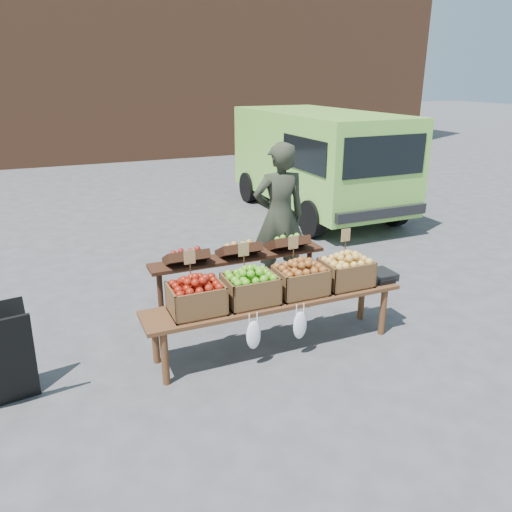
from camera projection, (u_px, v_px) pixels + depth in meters
name	position (u px, v px, depth m)	size (l,w,h in m)	color
ground	(334.00, 360.00, 5.00)	(80.00, 80.00, 0.00)	#4B4B4E
delivery_van	(317.00, 164.00, 9.99)	(2.06, 4.50, 2.02)	#84D44C
vendor	(279.00, 217.00, 6.45)	(0.70, 0.46, 1.92)	#2D3123
back_table	(239.00, 279.00, 5.63)	(2.10, 0.44, 1.04)	black
display_bench	(275.00, 323.00, 5.13)	(2.70, 0.56, 0.57)	#53301A
crate_golden_apples	(196.00, 299.00, 4.68)	(0.50, 0.40, 0.28)	#7B0200
crate_russet_pears	(250.00, 289.00, 4.88)	(0.50, 0.40, 0.28)	#46A013
crate_red_apples	(300.00, 281.00, 5.09)	(0.50, 0.40, 0.28)	#A05B23
crate_green_apples	(346.00, 273.00, 5.29)	(0.50, 0.40, 0.28)	gold
weighing_scale	(378.00, 275.00, 5.48)	(0.34, 0.30, 0.08)	black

